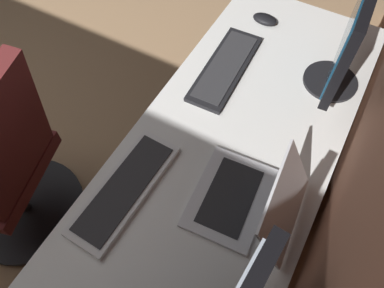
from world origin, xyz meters
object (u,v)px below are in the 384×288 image
mouse_main (265,19)px  office_chair (5,173)px  monitor_primary (353,30)px  keyboard_main (125,189)px  laptop_leftmost (251,200)px  drawer_pedestal (238,179)px  keyboard_spare (225,68)px

mouse_main → office_chair: (1.02, -0.65, -0.29)m
monitor_primary → mouse_main: size_ratio=4.61×
keyboard_main → mouse_main: 0.93m
keyboard_main → laptop_leftmost: bearing=111.1°
laptop_leftmost → drawer_pedestal: bearing=-156.3°
mouse_main → office_chair: office_chair is taller
laptop_leftmost → office_chair: 1.01m
keyboard_spare → office_chair: size_ratio=0.44×
monitor_primary → office_chair: (0.83, -0.99, -0.52)m
monitor_primary → office_chair: 1.39m
drawer_pedestal → keyboard_main: (0.40, -0.24, 0.39)m
drawer_pedestal → keyboard_main: bearing=-31.5°
keyboard_spare → monitor_primary: bearing=109.7°
keyboard_main → mouse_main: bearing=175.5°
drawer_pedestal → monitor_primary: (-0.34, 0.17, 0.63)m
laptop_leftmost → keyboard_main: (0.14, -0.36, -0.04)m
drawer_pedestal → keyboard_main: 0.61m
drawer_pedestal → keyboard_spare: bearing=-136.9°
drawer_pedestal → monitor_primary: monitor_primary is taller
drawer_pedestal → keyboard_spare: 0.49m
laptop_leftmost → keyboard_main: laptop_leftmost is taller
drawer_pedestal → keyboard_main: size_ratio=1.64×
drawer_pedestal → keyboard_main: keyboard_main is taller
monitor_primary → drawer_pedestal: bearing=-26.7°
keyboard_main → keyboard_spare: 0.61m
drawer_pedestal → monitor_primary: size_ratio=1.45×
mouse_main → laptop_leftmost: bearing=19.8°
office_chair → laptop_leftmost: bearing=103.7°
drawer_pedestal → office_chair: office_chair is taller
monitor_primary → office_chair: monitor_primary is taller
monitor_primary → keyboard_main: monitor_primary is taller
monitor_primary → office_chair: bearing=-50.1°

